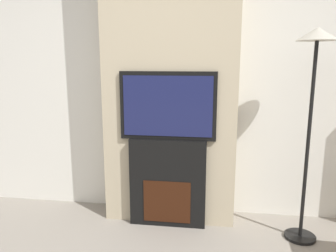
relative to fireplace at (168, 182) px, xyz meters
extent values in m
cube|color=silver|center=(0.00, 0.36, 0.95)|extent=(6.00, 0.06, 2.70)
cube|color=#BCAD8E|center=(0.00, 0.16, 0.95)|extent=(1.21, 0.32, 2.70)
cube|color=black|center=(0.00, 0.00, 0.00)|extent=(0.69, 0.14, 0.81)
cube|color=#33160A|center=(0.00, -0.07, -0.16)|extent=(0.43, 0.01, 0.39)
cube|color=black|center=(0.00, 0.00, 0.71)|extent=(0.85, 0.06, 0.60)
cube|color=#191E4C|center=(0.00, -0.03, 0.71)|extent=(0.78, 0.01, 0.53)
cylinder|color=black|center=(1.17, -0.10, -0.39)|extent=(0.26, 0.26, 0.03)
cylinder|color=black|center=(1.17, -0.10, 0.44)|extent=(0.03, 0.03, 1.63)
cone|color=#B7B2A3|center=(1.17, -0.10, 1.30)|extent=(0.32, 0.32, 0.10)
camera|label=1|loc=(0.40, -2.82, 1.10)|focal=35.00mm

